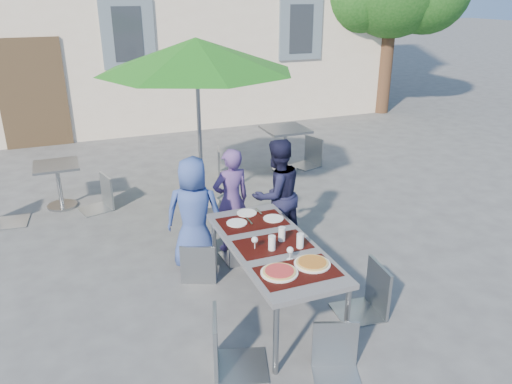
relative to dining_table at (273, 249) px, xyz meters
name	(u,v)px	position (x,y,z in m)	size (l,w,h in m)	color
ground	(265,335)	(-0.23, -0.37, -0.70)	(90.00, 90.00, 0.00)	#4A4A4D
dining_table	(273,249)	(0.00, 0.00, 0.00)	(0.80, 1.85, 0.76)	#46454A
pizza_near_left	(279,272)	(-0.16, -0.52, 0.07)	(0.33, 0.33, 0.03)	white
pizza_near_right	(312,263)	(0.18, -0.49, 0.07)	(0.33, 0.33, 0.03)	white
glassware	(282,241)	(0.06, -0.10, 0.13)	(0.48, 0.43, 0.15)	silver
place_settings	(253,218)	(0.03, 0.62, 0.06)	(0.67, 0.46, 0.01)	white
child_0	(194,214)	(-0.49, 1.14, -0.02)	(0.66, 0.43, 1.35)	#364C94
child_1	(231,200)	(0.05, 1.39, -0.03)	(0.48, 0.32, 1.32)	#583C7B
child_2	(277,195)	(0.59, 1.25, 0.01)	(0.69, 0.40, 1.42)	#161732
chair_0	(198,239)	(-0.53, 0.83, -0.18)	(0.52, 0.52, 0.88)	gray
chair_1	(242,221)	(0.05, 1.03, -0.15)	(0.43, 0.43, 0.93)	#8F939A
chair_2	(274,217)	(0.49, 1.09, -0.21)	(0.42, 0.43, 0.85)	gray
chair_3	(227,310)	(-0.69, -0.65, -0.09)	(0.57, 0.57, 1.02)	#8F959A
chair_4	(372,261)	(0.88, -0.40, -0.10)	(0.49, 0.49, 1.01)	gray
chair_5	(339,324)	(0.13, -1.07, -0.18)	(0.50, 0.51, 0.88)	gray
patio_umbrella	(196,56)	(0.05, 2.74, 1.53)	(2.72, 2.72, 2.47)	#93969A
cafe_table_0	(58,179)	(-1.92, 3.58, -0.26)	(0.63, 0.63, 0.68)	#93969A
bg_chair_r_0	(98,173)	(-1.37, 3.30, -0.13)	(0.53, 0.52, 0.96)	#92999D
cafe_table_1	(285,141)	(1.90, 3.82, -0.13)	(0.74, 0.74, 0.79)	#93969A
bg_chair_l_1	(224,146)	(0.80, 3.99, -0.15)	(0.52, 0.51, 0.94)	gray
bg_chair_r_1	(310,135)	(2.46, 3.94, -0.11)	(0.56, 0.56, 0.99)	gray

